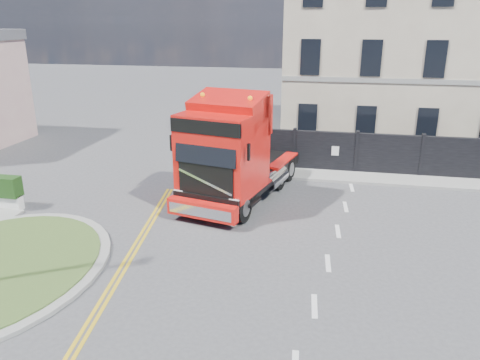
# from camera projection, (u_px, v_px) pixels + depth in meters

# --- Properties ---
(ground) EXTENTS (120.00, 120.00, 0.00)m
(ground) POSITION_uv_depth(u_px,v_px,m) (237.00, 248.00, 15.36)
(ground) COLOR #424244
(ground) RESTS_ON ground
(hoarding_fence) EXTENTS (18.80, 0.25, 2.00)m
(hoarding_fence) POSITION_uv_depth(u_px,v_px,m) (411.00, 156.00, 22.14)
(hoarding_fence) COLOR black
(hoarding_fence) RESTS_ON ground
(georgian_building) EXTENTS (12.30, 10.30, 12.80)m
(georgian_building) POSITION_uv_depth(u_px,v_px,m) (393.00, 44.00, 27.64)
(georgian_building) COLOR beige
(georgian_building) RESTS_ON ground
(pavement_far) EXTENTS (20.00, 1.60, 0.12)m
(pavement_far) POSITION_uv_depth(u_px,v_px,m) (399.00, 180.00, 21.71)
(pavement_far) COLOR gray
(pavement_far) RESTS_ON ground
(truck) EXTENTS (4.28, 7.75, 4.39)m
(truck) POSITION_uv_depth(u_px,v_px,m) (231.00, 157.00, 18.57)
(truck) COLOR black
(truck) RESTS_ON ground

